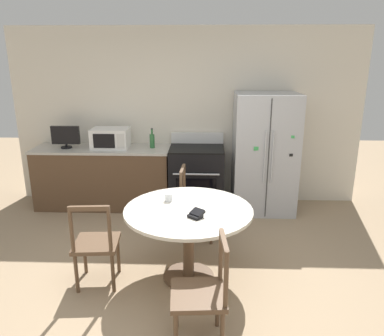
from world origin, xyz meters
name	(u,v)px	position (x,y,z in m)	size (l,w,h in m)	color
ground_plane	(172,301)	(0.00, 0.00, 0.00)	(14.00, 14.00, 0.00)	#9E8466
back_wall	(186,117)	(0.00, 2.65, 1.30)	(5.20, 0.10, 2.60)	silver
kitchen_counter	(104,177)	(-1.22, 2.29, 0.45)	(1.98, 0.64, 0.90)	brown
refrigerator	(264,154)	(1.13, 2.23, 0.85)	(0.87, 0.73, 1.70)	#B2B5BA
oven_range	(197,177)	(0.17, 2.26, 0.47)	(0.78, 0.68, 1.08)	black
microwave	(111,138)	(-1.08, 2.28, 1.04)	(0.52, 0.38, 0.29)	white
countertop_tv	(66,136)	(-1.73, 2.26, 1.07)	(0.41, 0.16, 0.32)	black
counter_bottle	(152,140)	(-0.48, 2.32, 1.01)	(0.07, 0.07, 0.28)	#2D6B38
dining_table	(188,222)	(0.13, 0.40, 0.62)	(1.26, 1.26, 0.76)	beige
dining_chair_far	(196,205)	(0.18, 1.30, 0.43)	(0.44, 0.44, 0.90)	brown
dining_chair_left	(96,244)	(-0.76, 0.26, 0.43)	(0.45, 0.45, 0.90)	brown
dining_chair_near	(202,294)	(0.28, -0.49, 0.43)	(0.45, 0.45, 0.90)	brown
candle_glass	(169,198)	(-0.08, 0.60, 0.80)	(0.08, 0.08, 0.08)	silver
wallet	(196,214)	(0.21, 0.21, 0.79)	(0.17, 0.17, 0.07)	black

